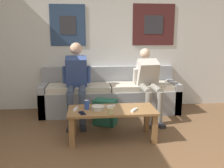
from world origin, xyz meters
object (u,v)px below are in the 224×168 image
object	(u,v)px
game_controller_near_right	(134,110)
game_controller_far_center	(76,109)
person_seated_teen	(148,80)
ceramic_bowl	(98,108)
coffee_table	(112,115)
backpack	(105,113)
drink_can_blue	(87,105)
game_controller_near_left	(111,106)
cell_phone	(82,113)
person_seated_adult	(76,79)
couch	(110,96)
pillar_candle	(111,111)

from	to	relation	value
game_controller_near_right	game_controller_far_center	xyz separation A→B (m)	(-0.76, 0.12, 0.00)
person_seated_teen	ceramic_bowl	xyz separation A→B (m)	(-0.89, -0.86, -0.19)
coffee_table	game_controller_near_right	size ratio (longest dim) A/B	8.52
backpack	drink_can_blue	xyz separation A→B (m)	(-0.28, -0.50, 0.29)
ceramic_bowl	game_controller_near_left	xyz separation A→B (m)	(0.18, 0.11, -0.02)
ceramic_bowl	cell_phone	distance (m)	0.24
coffee_table	game_controller_far_center	bearing A→B (deg)	177.90
person_seated_adult	ceramic_bowl	size ratio (longest dim) A/B	7.29
game_controller_near_left	game_controller_near_right	distance (m)	0.35
backpack	coffee_table	bearing A→B (deg)	-84.14
drink_can_blue	couch	bearing A→B (deg)	69.90
cell_phone	ceramic_bowl	bearing A→B (deg)	30.47
drink_can_blue	game_controller_near_left	world-z (taller)	drink_can_blue
ceramic_bowl	game_controller_far_center	world-z (taller)	ceramic_bowl
cell_phone	coffee_table	bearing A→B (deg)	19.72
person_seated_teen	game_controller_near_left	distance (m)	1.05
game_controller_near_right	cell_phone	xyz separation A→B (m)	(-0.68, -0.04, -0.01)
couch	cell_phone	world-z (taller)	couch
ceramic_bowl	person_seated_adult	bearing A→B (deg)	109.72
game_controller_near_left	couch	bearing A→B (deg)	85.01
drink_can_blue	cell_phone	xyz separation A→B (m)	(-0.06, -0.17, -0.06)
ceramic_bowl	backpack	bearing A→B (deg)	76.33
person_seated_teen	ceramic_bowl	world-z (taller)	person_seated_teen
person_seated_adult	game_controller_near_right	size ratio (longest dim) A/B	9.16
person_seated_adult	game_controller_near_right	bearing A→B (deg)	-50.43
ceramic_bowl	game_controller_near_right	size ratio (longest dim) A/B	1.26
couch	ceramic_bowl	world-z (taller)	couch
person_seated_adult	game_controller_far_center	world-z (taller)	person_seated_adult
coffee_table	pillar_candle	size ratio (longest dim) A/B	13.74
drink_can_blue	person_seated_teen	bearing A→B (deg)	37.91
person_seated_adult	game_controller_far_center	size ratio (longest dim) A/B	8.51
ceramic_bowl	pillar_candle	bearing A→B (deg)	-49.58
coffee_table	person_seated_adult	size ratio (longest dim) A/B	0.93
couch	cell_phone	size ratio (longest dim) A/B	16.32
game_controller_near_left	cell_phone	distance (m)	0.45
cell_phone	person_seated_teen	bearing A→B (deg)	41.80
ceramic_bowl	pillar_candle	distance (m)	0.23
game_controller_near_left	game_controller_far_center	xyz separation A→B (m)	(-0.47, -0.08, 0.00)
couch	game_controller_near_right	bearing A→B (deg)	-81.36
backpack	game_controller_near_right	distance (m)	0.76
drink_can_blue	game_controller_near_left	xyz separation A→B (m)	(0.33, 0.06, -0.05)
couch	person_seated_adult	xyz separation A→B (m)	(-0.58, -0.35, 0.40)
person_seated_adult	pillar_candle	bearing A→B (deg)	-66.09
person_seated_adult	backpack	bearing A→B (deg)	-34.37
pillar_candle	game_controller_near_left	xyz separation A→B (m)	(0.03, 0.29, -0.02)
game_controller_near_left	cell_phone	xyz separation A→B (m)	(-0.39, -0.24, -0.01)
person_seated_teen	coffee_table	bearing A→B (deg)	-129.85
game_controller_far_center	cell_phone	distance (m)	0.18
game_controller_near_right	person_seated_adult	bearing A→B (deg)	129.57
pillar_candle	game_controller_far_center	size ratio (longest dim) A/B	0.58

